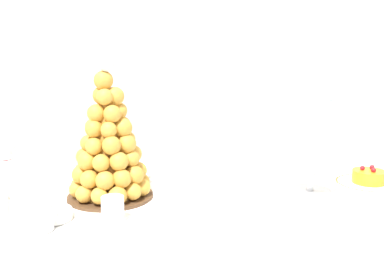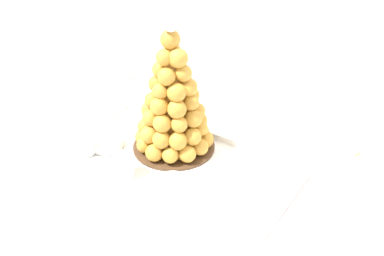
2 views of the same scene
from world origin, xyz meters
name	(u,v)px [view 1 (image 1 of 2)]	position (x,y,z in m)	size (l,w,h in m)	color
backdrop_wall	(102,25)	(0.00, 0.99, 1.25)	(4.80, 0.10, 2.50)	silver
buffet_table	(184,244)	(0.00, 0.00, 0.64)	(1.50, 1.01, 0.75)	brown
serving_tray	(136,205)	(-0.12, 0.04, 0.75)	(0.62, 0.36, 0.02)	white
croquembouche	(109,144)	(-0.16, 0.11, 0.90)	(0.23, 0.23, 0.37)	#4C331E
dessert_cup_left	(39,218)	(-0.35, -0.04, 0.78)	(0.06, 0.06, 0.06)	silver
dessert_cup_mid_left	(113,210)	(-0.20, -0.06, 0.78)	(0.05, 0.05, 0.06)	silver
dessert_cup_centre	(176,203)	(-0.04, -0.06, 0.78)	(0.06, 0.06, 0.05)	silver
dessert_cup_mid_right	(233,194)	(0.12, -0.05, 0.78)	(0.05, 0.05, 0.05)	silver
creme_brulee_ramekin	(52,214)	(-0.32, 0.01, 0.77)	(0.09, 0.09, 0.02)	white
macaron_goblet	(313,134)	(0.37, -0.04, 0.91)	(0.14, 0.14, 0.27)	white
fruit_tart_plate	(368,180)	(0.57, -0.04, 0.76)	(0.19, 0.19, 0.06)	white
wine_glass	(2,152)	(-0.42, 0.23, 0.87)	(0.07, 0.07, 0.17)	silver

